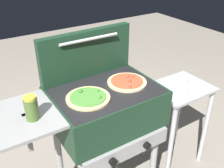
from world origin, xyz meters
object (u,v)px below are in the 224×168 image
object	(u,v)px
pizza_pepperoni	(127,82)
prep_table	(177,109)
topping_bowl_near	(182,89)
grill	(104,110)
sauce_jar	(31,108)
pizza_veggie	(88,98)
topping_bowl_far	(181,80)

from	to	relation	value
pizza_pepperoni	prep_table	size ratio (longest dim) A/B	0.34
pizza_pepperoni	topping_bowl_near	bearing A→B (deg)	-5.84
prep_table	grill	bearing A→B (deg)	-179.63
sauce_jar	prep_table	xyz separation A→B (m)	(1.11, 0.06, -0.45)
grill	pizza_veggie	size ratio (longest dim) A/B	3.86
pizza_veggie	topping_bowl_near	distance (m)	0.76
pizza_pepperoni	topping_bowl_far	distance (m)	0.58
pizza_veggie	topping_bowl_far	xyz separation A→B (m)	(0.84, 0.09, -0.17)
topping_bowl_near	sauce_jar	bearing A→B (deg)	-179.89
pizza_veggie	sauce_jar	distance (m)	0.32
prep_table	topping_bowl_far	distance (m)	0.23
pizza_veggie	prep_table	distance (m)	0.89
topping_bowl_near	grill	bearing A→B (deg)	175.35
grill	prep_table	xyz separation A→B (m)	(0.67, 0.00, -0.24)
sauce_jar	topping_bowl_far	world-z (taller)	sauce_jar
sauce_jar	prep_table	size ratio (longest dim) A/B	0.18
pizza_veggie	sauce_jar	bearing A→B (deg)	-177.31
topping_bowl_far	sauce_jar	bearing A→B (deg)	-175.04
pizza_pepperoni	topping_bowl_near	xyz separation A→B (m)	(0.46, -0.05, -0.17)
sauce_jar	topping_bowl_near	xyz separation A→B (m)	(1.06, 0.00, -0.23)
pizza_veggie	prep_table	size ratio (longest dim) A/B	0.35
grill	pizza_veggie	distance (m)	0.20
grill	sauce_jar	distance (m)	0.49
topping_bowl_near	topping_bowl_far	bearing A→B (deg)	47.26
grill	topping_bowl_near	distance (m)	0.63
sauce_jar	topping_bowl_near	distance (m)	1.09
pizza_pepperoni	topping_bowl_near	world-z (taller)	pizza_pepperoni
pizza_veggie	topping_bowl_near	bearing A→B (deg)	-1.00
pizza_veggie	topping_bowl_far	size ratio (longest dim) A/B	2.39
sauce_jar	topping_bowl_far	xyz separation A→B (m)	(1.15, 0.10, -0.23)
topping_bowl_far	pizza_veggie	bearing A→B (deg)	-174.19
pizza_veggie	pizza_pepperoni	bearing A→B (deg)	6.63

